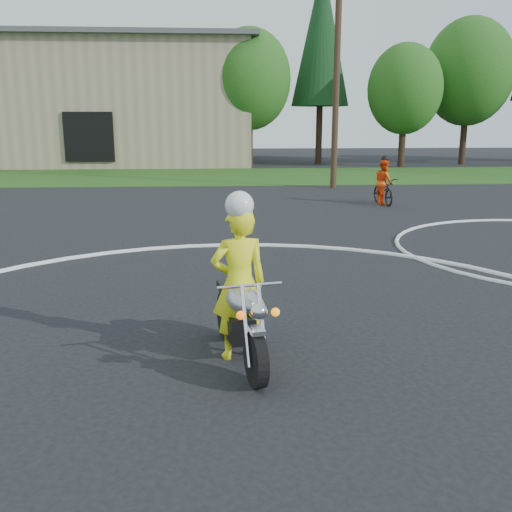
{
  "coord_description": "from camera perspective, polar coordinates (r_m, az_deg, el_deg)",
  "views": [
    {
      "loc": [
        -0.29,
        -4.4,
        2.92
      ],
      "look_at": [
        0.26,
        3.27,
        1.1
      ],
      "focal_mm": 40.0,
      "sensor_mm": 36.0,
      "label": 1
    }
  ],
  "objects": [
    {
      "name": "ground",
      "position": [
        5.29,
        -0.27,
        -20.18
      ],
      "size": [
        120.0,
        120.0,
        0.0
      ],
      "primitive_type": "plane",
      "color": "black",
      "rests_on": "ground"
    },
    {
      "name": "grass_strip",
      "position": [
        31.54,
        -3.55,
        7.99
      ],
      "size": [
        120.0,
        10.0,
        0.02
      ],
      "primitive_type": "cube",
      "color": "#1E4714",
      "rests_on": "ground"
    },
    {
      "name": "course_markings",
      "position": [
        9.55,
        11.11,
        -4.7
      ],
      "size": [
        19.05,
        19.05,
        0.12
      ],
      "color": "silver",
      "rests_on": "ground"
    },
    {
      "name": "primary_motorcycle",
      "position": [
        7.05,
        -1.54,
        -6.3
      ],
      "size": [
        0.76,
        2.15,
        1.14
      ],
      "rotation": [
        0.0,
        0.0,
        0.2
      ],
      "color": "black",
      "rests_on": "ground"
    },
    {
      "name": "rider_primary_grp",
      "position": [
        7.04,
        -1.71,
        -2.34
      ],
      "size": [
        0.78,
        0.59,
        2.12
      ],
      "rotation": [
        0.0,
        0.0,
        0.2
      ],
      "color": "#F4F71A",
      "rests_on": "ground"
    },
    {
      "name": "rider_second_grp",
      "position": [
        21.19,
        12.65,
        6.76
      ],
      "size": [
        0.76,
        1.87,
        1.76
      ],
      "rotation": [
        0.0,
        0.0,
        0.07
      ],
      "color": "black",
      "rests_on": "ground"
    },
    {
      "name": "traffic_cones",
      "position": [
        7.89,
        17.34,
        -7.98
      ],
      "size": [
        17.98,
        11.98,
        0.3
      ],
      "color": "orange",
      "rests_on": "ground"
    },
    {
      "name": "treeline",
      "position": [
        41.98,
        17.88,
        17.75
      ],
      "size": [
        38.2,
        8.1,
        14.52
      ],
      "color": "#382619",
      "rests_on": "ground"
    },
    {
      "name": "utility_poles",
      "position": [
        26.05,
        8.08,
        18.19
      ],
      "size": [
        41.6,
        1.12,
        10.0
      ],
      "color": "#473321",
      "rests_on": "ground"
    }
  ]
}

